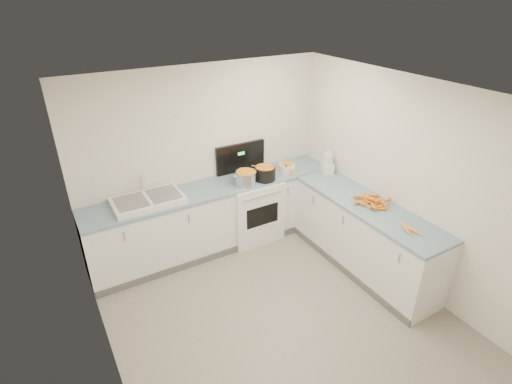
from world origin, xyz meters
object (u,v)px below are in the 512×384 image
sink (148,200)px  food_processor (328,164)px  stove (251,207)px  extract_bottle (286,170)px  black_pot (265,174)px  spice_jar (292,172)px  mixing_bowl (287,167)px  steel_pot (246,179)px

sink → food_processor: food_processor is taller
stove → extract_bottle: 0.74m
stove → black_pot: bearing=-42.1°
stove → food_processor: stove is taller
spice_jar → stove: bearing=159.2°
mixing_bowl → extract_bottle: (-0.06, -0.07, -0.00)m
steel_pot → stove: bearing=42.9°
stove → sink: bearing=179.4°
steel_pot → mixing_bowl: bearing=7.1°
stove → food_processor: size_ratio=4.30×
extract_bottle → mixing_bowl: bearing=47.9°
steel_pot → extract_bottle: bearing=2.0°
stove → extract_bottle: (0.52, -0.12, 0.52)m
spice_jar → extract_bottle: bearing=115.0°
black_pot → spice_jar: black_pot is taller
mixing_bowl → extract_bottle: bearing=-132.1°
spice_jar → food_processor: size_ratio=0.32×
spice_jar → black_pot: bearing=169.5°
stove → black_pot: 0.59m
mixing_bowl → extract_bottle: size_ratio=2.17×
mixing_bowl → food_processor: bearing=-35.7°
black_pot → extract_bottle: (0.37, 0.02, -0.03)m
black_pot → food_processor: bearing=-15.4°
steel_pot → food_processor: size_ratio=0.91×
sink → food_processor: size_ratio=2.72×
steel_pot → extract_bottle: size_ratio=2.75×
spice_jar → steel_pot: bearing=174.0°
extract_bottle → food_processor: food_processor is taller
sink → extract_bottle: 1.97m
extract_bottle → spice_jar: extract_bottle is taller
spice_jar → sink: bearing=173.5°
mixing_bowl → sink: bearing=178.2°
stove → spice_jar: 0.79m
extract_bottle → spice_jar: bearing=-65.0°
black_pot → extract_bottle: 0.37m
stove → black_pot: size_ratio=4.66×
stove → sink: stove is taller
mixing_bowl → food_processor: 0.58m
steel_pot → black_pot: size_ratio=0.99×
stove → mixing_bowl: size_ratio=5.98×
black_pot → sink: bearing=174.5°
extract_bottle → food_processor: 0.60m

